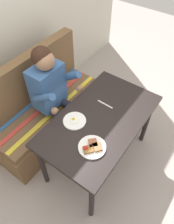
# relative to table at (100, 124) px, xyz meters

# --- Properties ---
(ground_plane) EXTENTS (8.00, 8.00, 0.00)m
(ground_plane) POSITION_rel_table_xyz_m (0.00, 0.00, -0.65)
(ground_plane) COLOR #A59892
(table) EXTENTS (1.20, 0.70, 0.73)m
(table) POSITION_rel_table_xyz_m (0.00, 0.00, 0.00)
(table) COLOR black
(table) RESTS_ON ground
(couch) EXTENTS (1.44, 0.56, 1.00)m
(couch) POSITION_rel_table_xyz_m (0.00, 0.76, -0.32)
(couch) COLOR brown
(couch) RESTS_ON ground
(person) EXTENTS (0.45, 0.61, 1.21)m
(person) POSITION_rel_table_xyz_m (0.02, 0.59, 0.09)
(person) COLOR #365D94
(person) RESTS_ON ground
(plate_breakfast) EXTENTS (0.23, 0.23, 0.05)m
(plate_breakfast) POSITION_rel_table_xyz_m (-0.30, -0.12, 0.10)
(plate_breakfast) COLOR white
(plate_breakfast) RESTS_ON table
(plate_eggs) EXTENTS (0.21, 0.21, 0.04)m
(plate_eggs) POSITION_rel_table_xyz_m (-0.16, 0.17, 0.09)
(plate_eggs) COLOR white
(plate_eggs) RESTS_ON table
(fork) EXTENTS (0.02, 0.17, 0.00)m
(fork) POSITION_rel_table_xyz_m (0.17, 0.06, 0.08)
(fork) COLOR silver
(fork) RESTS_ON table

